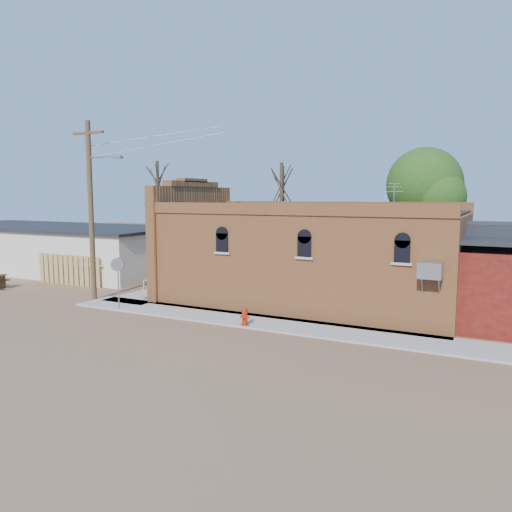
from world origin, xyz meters
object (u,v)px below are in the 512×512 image
at_px(utility_pole, 92,207).
at_px(trash_barrel, 178,285).
at_px(stop_sign, 118,270).
at_px(brick_bar, 305,256).
at_px(fire_hydrant, 245,317).

relative_size(utility_pole, trash_barrel, 10.77).
distance_m(stop_sign, trash_barrel, 4.70).
xyz_separation_m(brick_bar, utility_pole, (-9.79, -4.29, 2.43)).
bearing_deg(trash_barrel, utility_pole, -130.95).
distance_m(utility_pole, fire_hydrant, 10.38).
xyz_separation_m(utility_pole, stop_sign, (2.69, -1.20, -2.85)).
distance_m(brick_bar, utility_pole, 10.96).
xyz_separation_m(fire_hydrant, stop_sign, (-6.67, 0.00, 1.48)).
distance_m(brick_bar, fire_hydrant, 5.83).
xyz_separation_m(utility_pole, fire_hydrant, (9.36, -1.20, -4.33)).
bearing_deg(trash_barrel, stop_sign, -91.99).
xyz_separation_m(brick_bar, trash_barrel, (-6.94, -1.02, -1.84)).
bearing_deg(trash_barrel, brick_bar, 8.33).
bearing_deg(stop_sign, trash_barrel, 78.47).
bearing_deg(brick_bar, fire_hydrant, -94.44).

